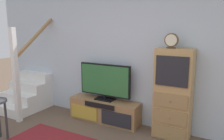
% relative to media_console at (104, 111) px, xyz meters
% --- Properties ---
extents(back_wall, '(6.40, 0.12, 2.70)m').
position_rel_media_console_xyz_m(back_wall, '(0.30, 0.27, 1.13)').
color(back_wall, silver).
rests_on(back_wall, ground_plane).
extents(media_console, '(1.40, 0.38, 0.43)m').
position_rel_media_console_xyz_m(media_console, '(0.00, 0.00, 0.00)').
color(media_console, '#997047').
rests_on(media_console, ground_plane).
extents(television, '(1.05, 0.22, 0.69)m').
position_rel_media_console_xyz_m(television, '(-0.00, 0.02, 0.58)').
color(television, black).
rests_on(television, media_console).
extents(side_cabinet, '(0.58, 0.38, 1.47)m').
position_rel_media_console_xyz_m(side_cabinet, '(1.29, 0.01, 0.52)').
color(side_cabinet, tan).
rests_on(side_cabinet, ground_plane).
extents(desk_clock, '(0.21, 0.08, 0.24)m').
position_rel_media_console_xyz_m(desk_clock, '(1.22, -0.00, 1.37)').
color(desk_clock, '#4C3823').
rests_on(desk_clock, side_cabinet).
extents(staircase, '(1.00, 1.36, 2.20)m').
position_rel_media_console_xyz_m(staircase, '(-1.94, 0.01, 0.15)').
color(staircase, white).
rests_on(staircase, ground_plane).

